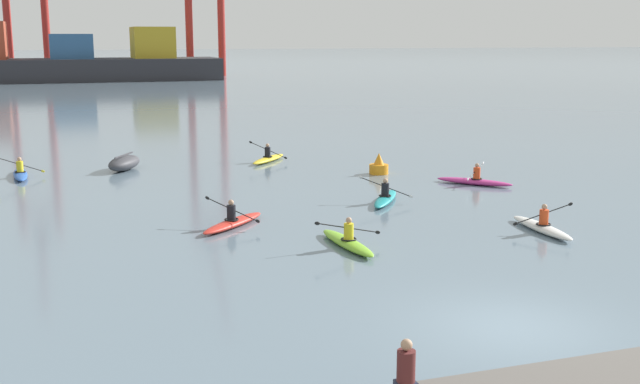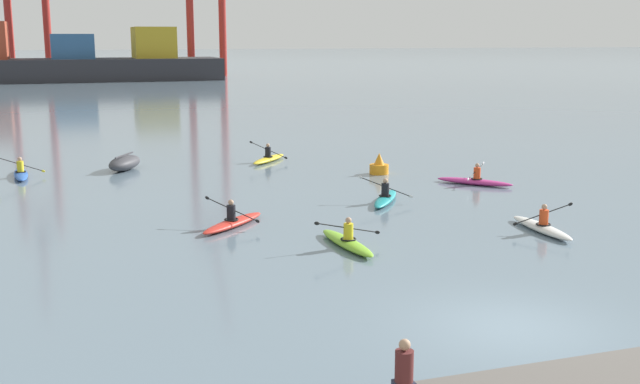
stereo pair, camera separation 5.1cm
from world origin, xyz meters
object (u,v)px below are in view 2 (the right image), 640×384
(channel_buoy, at_px, (379,166))
(seated_onlooker, at_px, (404,369))
(kayak_blue, at_px, (21,174))
(container_barge, at_px, (72,62))
(capsized_dinghy, at_px, (125,163))
(kayak_red, at_px, (233,222))
(kayak_teal, at_px, (386,198))
(kayak_yellow, at_px, (269,158))
(kayak_white, at_px, (542,227))
(kayak_magenta, at_px, (475,181))
(kayak_lime, at_px, (347,241))

(channel_buoy, distance_m, seated_onlooker, 24.37)
(channel_buoy, xyz_separation_m, kayak_blue, (-15.94, 4.42, -0.19))
(container_barge, height_order, seated_onlooker, container_barge)
(capsized_dinghy, bearing_deg, seated_onlooker, -85.53)
(container_barge, relative_size, kayak_red, 14.86)
(capsized_dinghy, relative_size, kayak_blue, 0.82)
(kayak_teal, bearing_deg, capsized_dinghy, 129.80)
(capsized_dinghy, relative_size, kayak_yellow, 0.94)
(container_barge, height_order, capsized_dinghy, container_barge)
(capsized_dinghy, bearing_deg, kayak_yellow, 2.45)
(kayak_white, height_order, kayak_magenta, same)
(container_barge, distance_m, kayak_teal, 93.41)
(container_barge, height_order, kayak_red, container_barge)
(container_barge, xyz_separation_m, kayak_yellow, (8.00, -81.72, -2.56))
(kayak_teal, xyz_separation_m, kayak_red, (-6.50, -2.03, 0.00))
(container_barge, bearing_deg, kayak_yellow, -84.41)
(kayak_blue, relative_size, seated_onlooker, 3.83)
(container_barge, relative_size, capsized_dinghy, 15.17)
(container_barge, distance_m, kayak_magenta, 92.01)
(channel_buoy, relative_size, kayak_teal, 0.32)
(kayak_lime, bearing_deg, seated_onlooker, -106.00)
(channel_buoy, height_order, kayak_red, channel_buoy)
(kayak_lime, relative_size, kayak_yellow, 1.15)
(capsized_dinghy, height_order, kayak_white, kayak_white)
(kayak_white, xyz_separation_m, kayak_magenta, (2.09, 8.06, 0.00))
(kayak_yellow, distance_m, kayak_blue, 12.00)
(kayak_teal, xyz_separation_m, kayak_magenta, (5.13, 2.10, 0.00))
(kayak_magenta, height_order, kayak_red, kayak_red)
(kayak_blue, distance_m, kayak_red, 14.34)
(kayak_magenta, bearing_deg, channel_buoy, 127.12)
(kayak_lime, xyz_separation_m, kayak_blue, (-9.99, 16.04, -0.00))
(kayak_yellow, bearing_deg, kayak_white, -74.36)
(kayak_teal, relative_size, kayak_magenta, 1.08)
(kayak_magenta, bearing_deg, kayak_teal, -157.75)
(capsized_dinghy, xyz_separation_m, seated_onlooker, (2.15, -27.49, 0.79))
(kayak_magenta, bearing_deg, kayak_white, -104.54)
(kayak_magenta, relative_size, kayak_blue, 0.85)
(capsized_dinghy, bearing_deg, kayak_lime, -72.23)
(container_barge, relative_size, kayak_magenta, 14.57)
(channel_buoy, bearing_deg, kayak_magenta, -52.88)
(channel_buoy, bearing_deg, kayak_white, -86.09)
(container_barge, bearing_deg, kayak_lime, -86.50)
(capsized_dinghy, relative_size, seated_onlooker, 3.13)
(kayak_red, xyz_separation_m, seated_onlooker, (-0.38, -14.63, 0.96))
(container_barge, xyz_separation_m, kayak_blue, (-3.97, -82.51, -2.56))
(kayak_white, distance_m, kayak_lime, 6.78)
(kayak_white, relative_size, kayak_red, 1.19)
(kayak_lime, xyz_separation_m, kayak_teal, (3.73, 5.69, 0.00))
(kayak_red, bearing_deg, container_barge, 91.96)
(kayak_white, distance_m, seated_onlooker, 14.62)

